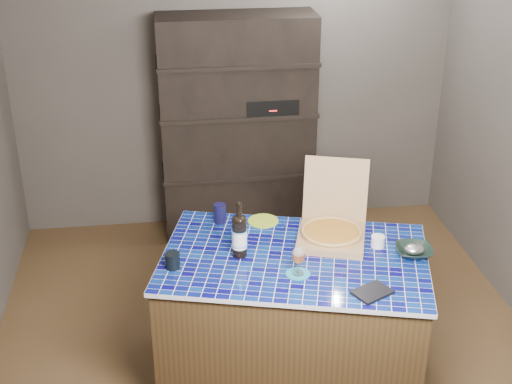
{
  "coord_description": "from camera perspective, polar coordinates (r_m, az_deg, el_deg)",
  "views": [
    {
      "loc": [
        -0.57,
        -3.74,
        2.89
      ],
      "look_at": [
        -0.06,
        0.0,
        1.08
      ],
      "focal_mm": 50.0,
      "sensor_mm": 36.0,
      "label": 1
    }
  ],
  "objects": [
    {
      "name": "wine_glass",
      "position": [
        3.83,
        3.42,
        -5.12
      ],
      "size": [
        0.07,
        0.07,
        0.16
      ],
      "color": "white",
      "rests_on": "teal_trivet"
    },
    {
      "name": "white_jar",
      "position": [
        4.18,
        9.73,
        -3.91
      ],
      "size": [
        0.08,
        0.08,
        0.07
      ],
      "primitive_type": "cylinder",
      "color": "silver",
      "rests_on": "kitchen_island"
    },
    {
      "name": "tumbler",
      "position": [
        3.94,
        -6.69,
        -5.47
      ],
      "size": [
        0.08,
        0.08,
        0.09
      ],
      "primitive_type": "cylinder",
      "color": "black",
      "rests_on": "kitchen_island"
    },
    {
      "name": "room",
      "position": [
        4.12,
        0.85,
        2.23
      ],
      "size": [
        3.5,
        3.5,
        3.5
      ],
      "color": "brown",
      "rests_on": "ground"
    },
    {
      "name": "bowl",
      "position": [
        4.14,
        12.52,
        -4.65
      ],
      "size": [
        0.24,
        0.24,
        0.05
      ],
      "primitive_type": "imported",
      "rotation": [
        0.0,
        0.0,
        -0.16
      ],
      "color": "black",
      "rests_on": "kitchen_island"
    },
    {
      "name": "pizza_box",
      "position": [
        4.21,
        6.09,
        -3.04
      ],
      "size": [
        0.51,
        0.56,
        0.42
      ],
      "rotation": [
        0.0,
        0.0,
        -0.3
      ],
      "color": "#986B4E",
      "rests_on": "kitchen_island"
    },
    {
      "name": "dvd_case",
      "position": [
        3.77,
        9.28,
        -7.92
      ],
      "size": [
        0.24,
        0.21,
        0.02
      ],
      "primitive_type": "cube",
      "rotation": [
        0.0,
        0.0,
        -1.09
      ],
      "color": "black",
      "rests_on": "kitchen_island"
    },
    {
      "name": "kitchen_island",
      "position": [
        4.27,
        2.98,
        -9.87
      ],
      "size": [
        1.69,
        1.3,
        0.82
      ],
      "rotation": [
        0.0,
        0.0,
        -0.26
      ],
      "color": "#402C19",
      "rests_on": "floor"
    },
    {
      "name": "mead_bottle",
      "position": [
        3.99,
        -1.34,
        -3.47
      ],
      "size": [
        0.09,
        0.09,
        0.33
      ],
      "color": "black",
      "rests_on": "kitchen_island"
    },
    {
      "name": "teal_trivet",
      "position": [
        3.88,
        3.38,
        -6.55
      ],
      "size": [
        0.13,
        0.13,
        0.01
      ],
      "primitive_type": "cylinder",
      "color": "teal",
      "rests_on": "kitchen_island"
    },
    {
      "name": "green_trivet",
      "position": [
        4.41,
        0.58,
        -2.33
      ],
      "size": [
        0.19,
        0.19,
        0.01
      ],
      "primitive_type": "cylinder",
      "color": "#8EA723",
      "rests_on": "kitchen_island"
    },
    {
      "name": "foil_contents",
      "position": [
        4.13,
        12.54,
        -4.48
      ],
      "size": [
        0.12,
        0.1,
        0.05
      ],
      "primitive_type": "ellipsoid",
      "color": "silver",
      "rests_on": "bowl"
    },
    {
      "name": "shelving_unit",
      "position": [
        5.66,
        -1.44,
        5.11
      ],
      "size": [
        1.2,
        0.41,
        1.8
      ],
      "color": "black",
      "rests_on": "floor"
    },
    {
      "name": "navy_cup",
      "position": [
        4.38,
        -2.9,
        -1.72
      ],
      "size": [
        0.08,
        0.08,
        0.12
      ],
      "primitive_type": "cylinder",
      "color": "black",
      "rests_on": "kitchen_island"
    }
  ]
}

